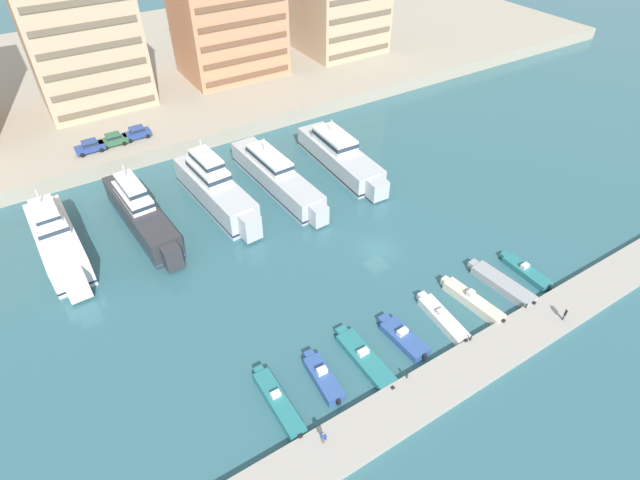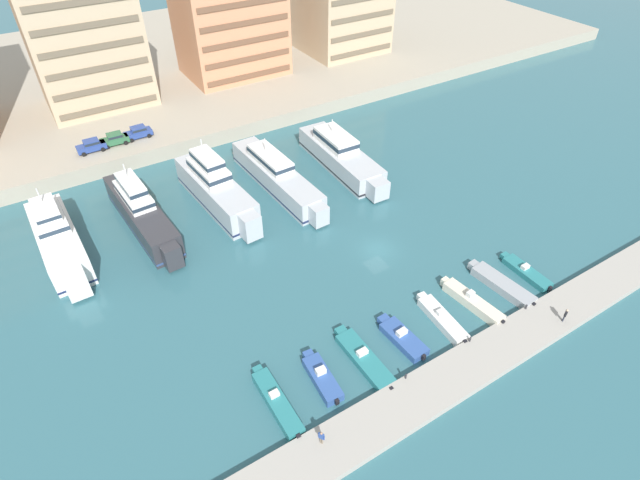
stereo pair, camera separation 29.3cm
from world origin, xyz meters
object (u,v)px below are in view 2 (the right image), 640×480
object	(u,v)px
yacht_silver_center_left	(277,176)
motorboat_blue_center_left	(402,338)
motorboat_teal_mid_left	(364,359)
pedestrian_near_edge	(321,437)
motorboat_blue_left	(322,377)
car_blue_far_left	(91,145)
car_blue_mid_left	(138,132)
motorboat_teal_far_left	(277,402)
yacht_silver_mid_left	(216,188)
car_green_left	(115,139)
motorboat_teal_right	(526,272)
yacht_silver_center	(341,156)
motorboat_grey_mid_right	(501,285)
motorboat_white_center	(442,319)
pedestrian_mid_deck	(566,314)
yacht_white_far_left	(58,239)
motorboat_cream_center_right	(472,301)
yacht_charcoal_left	(141,212)

from	to	relation	value
yacht_silver_center_left	motorboat_blue_center_left	size ratio (longest dim) A/B	3.45
motorboat_teal_mid_left	pedestrian_near_edge	xyz separation A→B (m)	(-8.04, -5.17, 1.32)
motorboat_blue_left	car_blue_far_left	bearing A→B (deg)	99.93
motorboat_blue_center_left	car_blue_mid_left	xyz separation A→B (m)	(-10.99, 50.83, 2.91)
motorboat_teal_mid_left	motorboat_teal_far_left	bearing A→B (deg)	178.50
yacht_silver_mid_left	car_green_left	bearing A→B (deg)	112.86
yacht_silver_mid_left	motorboat_blue_center_left	xyz separation A→B (m)	(6.51, -31.32, -2.15)
yacht_silver_center_left	motorboat_teal_mid_left	bearing A→B (deg)	-102.80
yacht_silver_center_left	car_green_left	bearing A→B (deg)	130.48
yacht_silver_mid_left	motorboat_teal_right	xyz separation A→B (m)	(24.60, -31.31, -2.21)
yacht_silver_center	motorboat_blue_left	distance (m)	37.55
car_blue_mid_left	yacht_silver_mid_left	bearing A→B (deg)	-77.07
motorboat_grey_mid_right	motorboat_white_center	bearing A→B (deg)	-178.68
yacht_silver_mid_left	pedestrian_near_edge	bearing A→B (deg)	-99.70
yacht_silver_center_left	pedestrian_mid_deck	size ratio (longest dim) A/B	13.37
yacht_silver_mid_left	car_blue_far_left	size ratio (longest dim) A/B	4.74
car_blue_far_left	pedestrian_near_edge	size ratio (longest dim) A/B	2.56
yacht_silver_mid_left	yacht_white_far_left	bearing A→B (deg)	179.77
car_green_left	motorboat_cream_center_right	bearing A→B (deg)	-64.70
motorboat_blue_left	car_blue_far_left	xyz separation A→B (m)	(-8.75, 50.03, 2.85)
motorboat_teal_far_left	pedestrian_near_edge	distance (m)	5.69
motorboat_blue_center_left	car_blue_far_left	world-z (taller)	car_blue_far_left
motorboat_teal_right	car_green_left	xyz separation A→B (m)	(-32.72, 50.56, 2.97)
yacht_white_far_left	car_blue_far_left	distance (m)	20.62
yacht_silver_center_left	pedestrian_mid_deck	world-z (taller)	yacht_silver_center_left
yacht_silver_mid_left	car_green_left	world-z (taller)	yacht_silver_mid_left
motorboat_teal_far_left	car_blue_mid_left	xyz separation A→B (m)	(3.06, 50.63, 2.82)
yacht_silver_center	motorboat_blue_center_left	world-z (taller)	yacht_silver_center
yacht_white_far_left	motorboat_blue_left	distance (m)	35.48
pedestrian_mid_deck	yacht_white_far_left	bearing A→B (deg)	137.04
yacht_silver_center_left	car_blue_mid_left	world-z (taller)	yacht_silver_center_left
yacht_charcoal_left	motorboat_grey_mid_right	bearing A→B (deg)	-46.29
motorboat_blue_center_left	motorboat_cream_center_right	size ratio (longest dim) A/B	0.79
motorboat_teal_right	car_blue_far_left	size ratio (longest dim) A/B	1.70
motorboat_cream_center_right	car_blue_mid_left	world-z (taller)	car_blue_mid_left
yacht_charcoal_left	motorboat_cream_center_right	distance (m)	41.06
yacht_silver_center	motorboat_cream_center_right	bearing A→B (deg)	-96.57
yacht_silver_center	motorboat_cream_center_right	size ratio (longest dim) A/B	2.52
yacht_silver_mid_left	pedestrian_mid_deck	xyz separation A→B (m)	(21.63, -38.44, -0.83)
motorboat_teal_far_left	motorboat_cream_center_right	world-z (taller)	motorboat_cream_center_right
motorboat_teal_mid_left	yacht_charcoal_left	bearing A→B (deg)	110.14
motorboat_blue_center_left	motorboat_white_center	bearing A→B (deg)	-2.62
motorboat_teal_far_left	motorboat_blue_left	size ratio (longest dim) A/B	1.30
yacht_silver_mid_left	motorboat_teal_far_left	size ratio (longest dim) A/B	2.37
car_green_left	yacht_silver_center_left	bearing A→B (deg)	-49.52
motorboat_teal_far_left	pedestrian_mid_deck	distance (m)	30.10
motorboat_white_center	motorboat_teal_right	xyz separation A→B (m)	(13.06, 0.24, -0.09)
yacht_silver_center	motorboat_teal_mid_left	bearing A→B (deg)	-119.92
yacht_white_far_left	yacht_silver_mid_left	size ratio (longest dim) A/B	0.91
motorboat_teal_far_left	motorboat_blue_center_left	world-z (taller)	motorboat_teal_far_left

